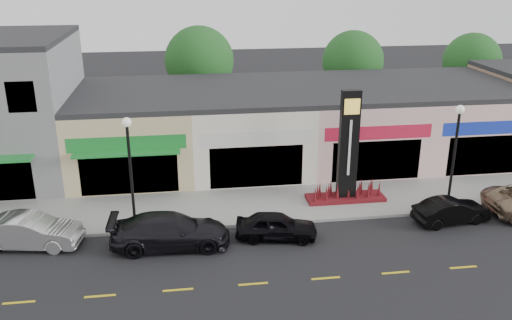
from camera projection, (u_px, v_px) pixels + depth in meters
The scene contains 17 objects.
ground at pixel (309, 243), 24.95m from camera, with size 120.00×120.00×0.00m, color black.
sidewalk at pixel (290, 203), 28.97m from camera, with size 52.00×4.30×0.15m, color gray.
curb at pixel (299, 221), 26.87m from camera, with size 52.00×0.20×0.15m, color gray.
shop_beige at pixel (134, 130), 33.66m from camera, with size 7.00×10.85×4.80m.
shop_cream at pixel (246, 125), 34.60m from camera, with size 7.00×10.01×4.80m.
shop_pink_w at pixel (351, 121), 35.53m from camera, with size 7.00×10.01×4.80m.
shop_pink_e at pixel (452, 117), 36.45m from camera, with size 7.00×10.01×4.80m.
tree_rear_west at pixel (199, 61), 40.77m from camera, with size 5.20×5.20×7.83m.
tree_rear_mid at pixel (353, 61), 42.47m from camera, with size 4.80×4.80×7.29m.
tree_rear_east at pixel (472, 62), 43.88m from camera, with size 4.60×4.60×6.94m.
lamp_west_near at pixel (130, 162), 25.02m from camera, with size 0.44×0.44×5.47m.
lamp_east_near at pixel (455, 147), 27.14m from camera, with size 0.44×0.44×5.47m.
pylon_sign at pixel (347, 162), 28.47m from camera, with size 4.20×1.30×6.00m.
car_white_van at pixel (29, 231), 24.39m from camera, with size 4.60×1.61×1.52m, color #BBBBBB.
car_dark_sedan at pixel (170, 231), 24.39m from camera, with size 5.37×2.18×1.56m, color black.
car_black_sedan at pixel (276, 226), 25.15m from camera, with size 3.78×1.52×1.29m, color black.
car_black_conv at pixel (451, 211), 26.74m from camera, with size 3.78×1.32×1.25m, color black.
Camera 1 is at (-5.53, -21.56, 12.14)m, focal length 38.00 mm.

